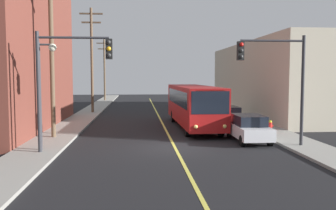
# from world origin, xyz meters

# --- Properties ---
(ground_plane) EXTENTS (120.00, 120.00, 0.00)m
(ground_plane) POSITION_xyz_m (0.00, 0.00, 0.00)
(ground_plane) COLOR black
(sidewalk_left) EXTENTS (2.50, 90.00, 0.15)m
(sidewalk_left) POSITION_xyz_m (-7.25, 10.00, 0.07)
(sidewalk_left) COLOR gray
(sidewalk_left) RESTS_ON ground
(sidewalk_right) EXTENTS (2.50, 90.00, 0.15)m
(sidewalk_right) POSITION_xyz_m (7.25, 10.00, 0.07)
(sidewalk_right) COLOR gray
(sidewalk_right) RESTS_ON ground
(lane_stripe_center) EXTENTS (0.16, 60.00, 0.01)m
(lane_stripe_center) POSITION_xyz_m (0.00, 15.00, 0.01)
(lane_stripe_center) COLOR #D8CC4C
(lane_stripe_center) RESTS_ON ground
(building_right_warehouse) EXTENTS (12.00, 24.79, 7.33)m
(building_right_warehouse) POSITION_xyz_m (14.49, 17.16, 3.66)
(building_right_warehouse) COLOR beige
(building_right_warehouse) RESTS_ON ground
(city_bus) EXTENTS (2.83, 12.20, 3.20)m
(city_bus) POSITION_xyz_m (2.20, 7.78, 1.82)
(city_bus) COLOR maroon
(city_bus) RESTS_ON ground
(parked_car_white) EXTENTS (1.85, 4.41, 1.62)m
(parked_car_white) POSITION_xyz_m (4.62, 1.45, 0.84)
(parked_car_white) COLOR silver
(parked_car_white) RESTS_ON ground
(parked_car_red) EXTENTS (1.83, 4.40, 1.62)m
(parked_car_red) POSITION_xyz_m (4.85, 7.81, 0.84)
(parked_car_red) COLOR maroon
(parked_car_red) RESTS_ON ground
(parked_car_silver) EXTENTS (1.93, 4.45, 1.62)m
(parked_car_silver) POSITION_xyz_m (4.80, 14.04, 0.84)
(parked_car_silver) COLOR #B7B7BC
(parked_car_silver) RESTS_ON ground
(utility_pole_near) EXTENTS (2.40, 0.28, 10.11)m
(utility_pole_near) POSITION_xyz_m (-7.32, 3.26, 5.71)
(utility_pole_near) COLOR brown
(utility_pole_near) RESTS_ON sidewalk_left
(utility_pole_mid) EXTENTS (2.40, 0.28, 10.92)m
(utility_pole_mid) POSITION_xyz_m (-6.86, 19.18, 6.13)
(utility_pole_mid) COLOR brown
(utility_pole_mid) RESTS_ON sidewalk_left
(utility_pole_far) EXTENTS (2.40, 0.28, 9.66)m
(utility_pole_far) POSITION_xyz_m (-7.36, 39.02, 5.48)
(utility_pole_far) COLOR brown
(utility_pole_far) RESTS_ON sidewalk_left
(traffic_signal_left_corner) EXTENTS (3.75, 0.48, 6.00)m
(traffic_signal_left_corner) POSITION_xyz_m (-5.41, -1.35, 4.30)
(traffic_signal_left_corner) COLOR #2D2D33
(traffic_signal_left_corner) RESTS_ON sidewalk_left
(traffic_signal_right_corner) EXTENTS (3.75, 0.48, 6.00)m
(traffic_signal_right_corner) POSITION_xyz_m (5.41, -0.65, 4.30)
(traffic_signal_right_corner) COLOR #2D2D33
(traffic_signal_right_corner) RESTS_ON sidewalk_right
(street_lamp_left) EXTENTS (0.98, 0.40, 5.50)m
(street_lamp_left) POSITION_xyz_m (-6.83, -0.76, 3.74)
(street_lamp_left) COLOR #38383D
(street_lamp_left) RESTS_ON sidewalk_left
(fire_hydrant) EXTENTS (0.44, 0.26, 0.84)m
(fire_hydrant) POSITION_xyz_m (6.85, 3.83, 0.58)
(fire_hydrant) COLOR red
(fire_hydrant) RESTS_ON sidewalk_right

